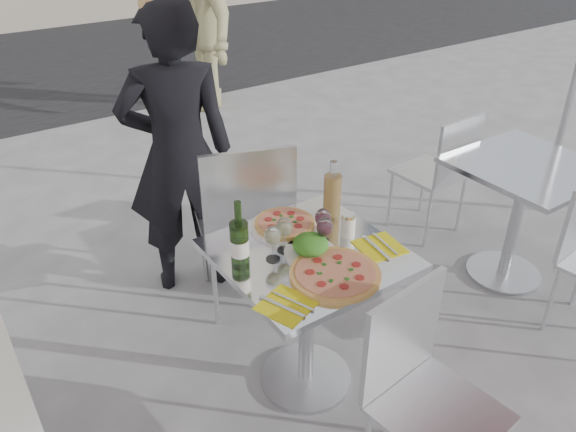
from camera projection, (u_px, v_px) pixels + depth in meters
ground at (305, 379)px, 2.73m from camera, size 80.00×80.00×0.00m
street_asphalt at (14, 66)px, 7.33m from camera, size 24.00×5.00×0.00m
main_table at (307, 291)px, 2.45m from camera, size 0.72×0.72×0.75m
side_table_right at (521, 198)px, 3.18m from camera, size 0.72×0.72×0.75m
chair_far at (246, 215)px, 2.88m from camera, size 0.59×0.60×1.02m
chair_near at (421, 383)px, 2.03m from camera, size 0.44×0.45×0.89m
side_chair_rfar at (442, 166)px, 3.59m from camera, size 0.41×0.42×0.86m
woman_diner at (178, 155)px, 2.99m from camera, size 0.70×0.57×1.65m
pedestrian_b at (197, 16)px, 5.55m from camera, size 0.70×1.21×1.86m
pizza_near at (335, 274)px, 2.19m from camera, size 0.36×0.36×0.02m
pizza_far at (285, 224)px, 2.50m from camera, size 0.31×0.31×0.03m
salad_plate at (310, 246)px, 2.31m from camera, size 0.22×0.22×0.09m
wine_bottle at (239, 242)px, 2.20m from camera, size 0.07×0.08×0.29m
carafe at (332, 196)px, 2.51m from camera, size 0.08×0.08×0.29m
sugar_shaker at (348, 225)px, 2.43m from camera, size 0.06×0.06×0.11m
wineglass_white_a at (273, 237)px, 2.24m from camera, size 0.07×0.07×0.16m
wineglass_white_b at (284, 228)px, 2.30m from camera, size 0.07×0.07×0.16m
wineglass_red_a at (325, 228)px, 2.30m from camera, size 0.07×0.07×0.16m
wineglass_red_b at (323, 219)px, 2.36m from camera, size 0.07×0.07×0.16m
napkin_left at (286, 305)px, 2.04m from camera, size 0.23×0.23×0.01m
napkin_right at (380, 246)px, 2.37m from camera, size 0.20×0.20×0.01m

